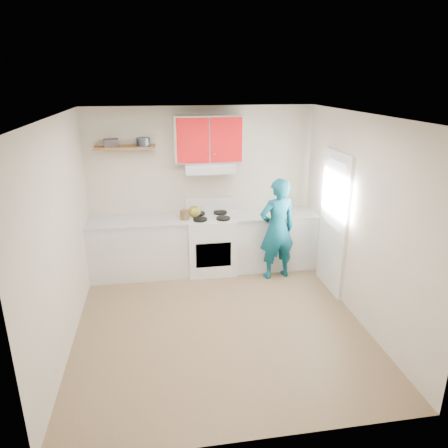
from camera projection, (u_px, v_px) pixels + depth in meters
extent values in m
plane|color=brown|center=(219.00, 322.00, 5.41)|extent=(3.80, 3.80, 0.00)
cube|color=white|center=(219.00, 116.00, 4.56)|extent=(3.60, 3.80, 0.04)
cube|color=beige|center=(201.00, 189.00, 6.76)|extent=(3.60, 0.04, 2.60)
cube|color=beige|center=(256.00, 310.00, 3.21)|extent=(3.60, 0.04, 2.60)
cube|color=beige|center=(62.00, 236.00, 4.71)|extent=(0.04, 3.80, 2.60)
cube|color=beige|center=(360.00, 220.00, 5.26)|extent=(0.04, 3.80, 2.60)
cube|color=white|center=(334.00, 223.00, 6.00)|extent=(0.05, 0.85, 2.05)
cube|color=white|center=(335.00, 194.00, 5.85)|extent=(0.01, 0.55, 0.95)
cube|color=silver|center=(139.00, 248.00, 6.60)|extent=(1.52, 0.60, 0.90)
cube|color=silver|center=(273.00, 240.00, 6.93)|extent=(1.32, 0.60, 0.90)
cube|color=white|center=(211.00, 244.00, 6.74)|extent=(0.76, 0.65, 0.92)
cube|color=silver|center=(209.00, 167.00, 6.43)|extent=(0.76, 0.44, 0.15)
cube|color=red|center=(208.00, 139.00, 6.35)|extent=(1.02, 0.33, 0.70)
cube|color=brown|center=(125.00, 147.00, 6.20)|extent=(0.90, 0.30, 0.04)
cube|color=#3F373A|center=(111.00, 143.00, 6.13)|extent=(0.23, 0.18, 0.11)
cylinder|color=#333D4C|center=(143.00, 142.00, 6.19)|extent=(0.21, 0.21, 0.12)
ellipsoid|color=olive|center=(194.00, 211.00, 6.57)|extent=(0.27, 0.27, 0.18)
cylinder|color=brown|center=(185.00, 216.00, 6.45)|extent=(0.18, 0.18, 0.17)
cube|color=olive|center=(254.00, 215.00, 6.73)|extent=(0.33, 0.26, 0.02)
cube|color=red|center=(298.00, 214.00, 6.79)|extent=(0.31, 0.27, 0.01)
imported|color=#0B5165|center=(277.00, 229.00, 6.41)|extent=(0.64, 0.48, 1.60)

